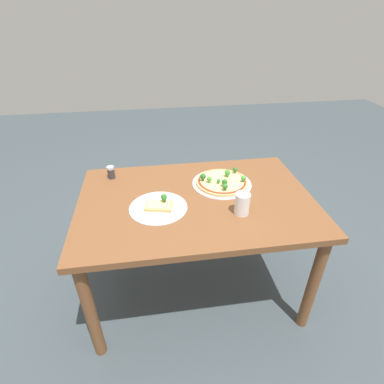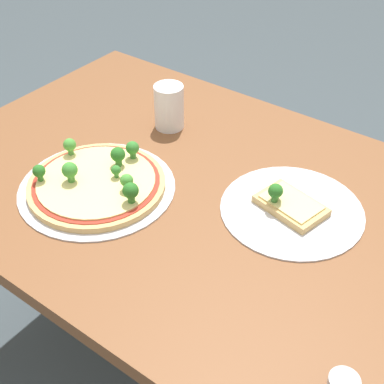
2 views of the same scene
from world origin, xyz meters
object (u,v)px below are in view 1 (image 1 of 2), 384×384
drinking_cup (242,204)px  condiment_shaker (111,172)px  pizza_tray_slice (159,206)px  dining_table (196,211)px  pizza_tray_whole (222,182)px

drinking_cup → condiment_shaker: size_ratio=1.51×
pizza_tray_slice → condiment_shaker: size_ratio=3.96×
dining_table → pizza_tray_slice: size_ratio=4.21×
dining_table → pizza_tray_whole: (0.17, 0.13, 0.10)m
drinking_cup → condiment_shaker: 0.83m
dining_table → condiment_shaker: size_ratio=16.66×
dining_table → condiment_shaker: bearing=147.7°
condiment_shaker → pizza_tray_slice: bearing=-53.0°
pizza_tray_whole → condiment_shaker: condiment_shaker is taller
pizza_tray_whole → drinking_cup: bearing=-84.1°
pizza_tray_whole → drinking_cup: drinking_cup is taller
pizza_tray_slice → drinking_cup: (0.41, -0.11, 0.05)m
pizza_tray_slice → drinking_cup: bearing=-15.0°
pizza_tray_slice → drinking_cup: drinking_cup is taller
drinking_cup → condiment_shaker: bearing=145.5°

